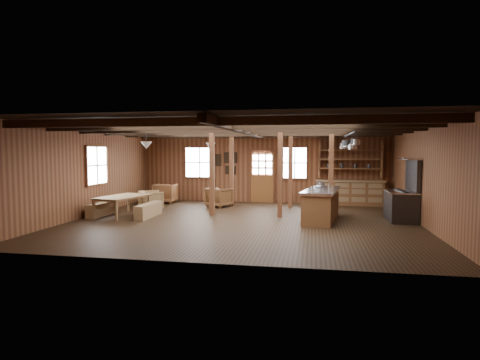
{
  "coord_description": "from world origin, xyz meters",
  "views": [
    {
      "loc": [
        2.02,
        -11.54,
        2.07
      ],
      "look_at": [
        -0.22,
        0.67,
        1.17
      ],
      "focal_mm": 30.0,
      "sensor_mm": 36.0,
      "label": 1
    }
  ],
  "objects_px": {
    "armchair_c": "(151,200)",
    "kitchen_island": "(321,205)",
    "dining_table": "(124,206)",
    "armchair_b": "(219,197)",
    "armchair_a": "(165,193)",
    "commercial_range": "(403,200)"
  },
  "relations": [
    {
      "from": "armchair_a",
      "to": "armchair_b",
      "type": "relative_size",
      "value": 1.08
    },
    {
      "from": "commercial_range",
      "to": "armchair_b",
      "type": "bearing_deg",
      "value": 162.68
    },
    {
      "from": "armchair_a",
      "to": "dining_table",
      "type": "bearing_deg",
      "value": 85.91
    },
    {
      "from": "armchair_b",
      "to": "kitchen_island",
      "type": "bearing_deg",
      "value": 173.01
    },
    {
      "from": "kitchen_island",
      "to": "dining_table",
      "type": "distance_m",
      "value": 6.18
    },
    {
      "from": "dining_table",
      "to": "armchair_b",
      "type": "bearing_deg",
      "value": -31.81
    },
    {
      "from": "armchair_a",
      "to": "armchair_c",
      "type": "bearing_deg",
      "value": 94.42
    },
    {
      "from": "armchair_b",
      "to": "armchair_c",
      "type": "relative_size",
      "value": 1.05
    },
    {
      "from": "commercial_range",
      "to": "armchair_b",
      "type": "relative_size",
      "value": 2.35
    },
    {
      "from": "armchair_c",
      "to": "kitchen_island",
      "type": "bearing_deg",
      "value": -135.83
    },
    {
      "from": "kitchen_island",
      "to": "commercial_range",
      "type": "distance_m",
      "value": 2.42
    },
    {
      "from": "commercial_range",
      "to": "kitchen_island",
      "type": "bearing_deg",
      "value": -169.5
    },
    {
      "from": "kitchen_island",
      "to": "armchair_b",
      "type": "height_order",
      "value": "kitchen_island"
    },
    {
      "from": "armchair_c",
      "to": "armchair_a",
      "type": "bearing_deg",
      "value": -28.28
    },
    {
      "from": "armchair_a",
      "to": "armchair_b",
      "type": "bearing_deg",
      "value": 160.75
    },
    {
      "from": "armchair_c",
      "to": "armchair_b",
      "type": "bearing_deg",
      "value": -95.62
    },
    {
      "from": "kitchen_island",
      "to": "dining_table",
      "type": "bearing_deg",
      "value": -168.84
    },
    {
      "from": "commercial_range",
      "to": "dining_table",
      "type": "relative_size",
      "value": 1.02
    },
    {
      "from": "kitchen_island",
      "to": "dining_table",
      "type": "relative_size",
      "value": 1.42
    },
    {
      "from": "armchair_b",
      "to": "armchair_c",
      "type": "bearing_deg",
      "value": 54.79
    },
    {
      "from": "kitchen_island",
      "to": "dining_table",
      "type": "height_order",
      "value": "kitchen_island"
    },
    {
      "from": "commercial_range",
      "to": "armchair_a",
      "type": "bearing_deg",
      "value": 162.79
    }
  ]
}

